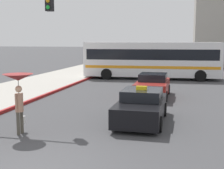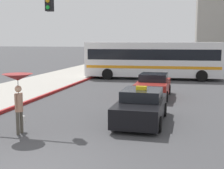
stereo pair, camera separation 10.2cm
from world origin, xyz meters
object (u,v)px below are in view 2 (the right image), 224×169
Objects in this scene: taxi at (141,107)px; pedestrian_with_umbrella at (18,85)px; traffic_light at (9,28)px; sedan_red at (153,86)px; city_bus at (153,59)px.

taxi is 1.86× the size of pedestrian_with_umbrella.
traffic_light reaches higher than pedestrian_with_umbrella.
traffic_light is at bearing 50.30° from sedan_red.
sedan_red is at bearing 50.30° from traffic_light.
taxi is 5.02m from pedestrian_with_umbrella.
city_bus is at bearing 74.29° from traffic_light.
pedestrian_with_umbrella is 3.34m from traffic_light.
pedestrian_with_umbrella is at bearing 65.64° from sedan_red.
taxi reaches higher than sedan_red.
taxi is 1.01× the size of sedan_red.
city_bus is at bearing -85.32° from taxi.
sedan_red is 0.34× the size of city_bus.
taxi is 0.72× the size of traffic_light.
city_bus is 16.27m from traffic_light.
sedan_red is 9.12m from traffic_light.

